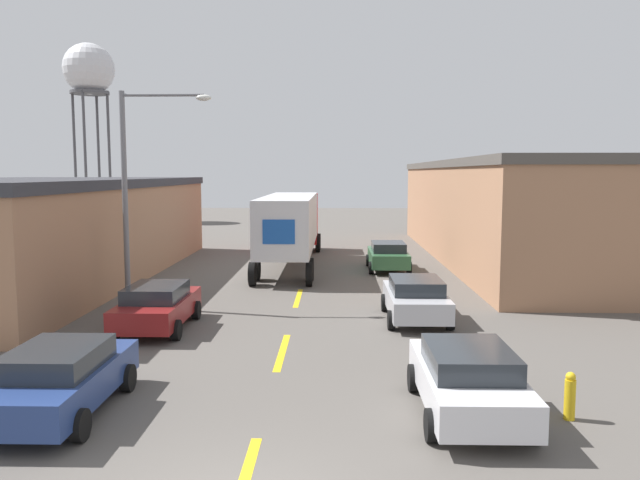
# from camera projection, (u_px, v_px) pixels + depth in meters

# --- Properties ---
(road_centerline) EXTENTS (0.20, 18.58, 0.01)m
(road_centerline) POSITION_uv_depth(u_px,v_px,m) (282.00, 352.00, 17.30)
(road_centerline) COLOR gold
(road_centerline) RESTS_ON ground_plane
(warehouse_left) EXTENTS (11.72, 24.17, 4.68)m
(warehouse_left) POSITION_uv_depth(u_px,v_px,m) (24.00, 229.00, 29.10)
(warehouse_left) COLOR #9E7051
(warehouse_left) RESTS_ON ground_plane
(warehouse_right) EXTENTS (12.66, 28.50, 5.64)m
(warehouse_right) POSITION_uv_depth(u_px,v_px,m) (545.00, 210.00, 35.78)
(warehouse_right) COLOR #9E7051
(warehouse_right) RESTS_ON ground_plane
(semi_truck) EXTENTS (2.84, 14.94, 3.77)m
(semi_truck) POSITION_uv_depth(u_px,v_px,m) (292.00, 221.00, 33.77)
(semi_truck) COLOR #B21919
(semi_truck) RESTS_ON ground_plane
(parked_car_right_mid) EXTENTS (2.08, 4.33, 1.44)m
(parked_car_right_mid) POSITION_uv_depth(u_px,v_px,m) (416.00, 298.00, 20.95)
(parked_car_right_mid) COLOR #B2B2B7
(parked_car_right_mid) RESTS_ON ground_plane
(parked_car_right_near) EXTENTS (2.08, 4.33, 1.44)m
(parked_car_right_near) POSITION_uv_depth(u_px,v_px,m) (468.00, 379.00, 12.72)
(parked_car_right_near) COLOR silver
(parked_car_right_near) RESTS_ON ground_plane
(parked_car_right_far) EXTENTS (2.08, 4.33, 1.44)m
(parked_car_right_far) POSITION_uv_depth(u_px,v_px,m) (388.00, 255.00, 31.80)
(parked_car_right_far) COLOR #2D5B38
(parked_car_right_far) RESTS_ON ground_plane
(parked_car_left_far) EXTENTS (2.08, 4.33, 1.44)m
(parked_car_left_far) POSITION_uv_depth(u_px,v_px,m) (157.00, 306.00, 19.74)
(parked_car_left_far) COLOR maroon
(parked_car_left_far) RESTS_ON ground_plane
(parked_car_left_near) EXTENTS (2.08, 4.33, 1.44)m
(parked_car_left_near) POSITION_uv_depth(u_px,v_px,m) (60.00, 378.00, 12.76)
(parked_car_left_near) COLOR navy
(parked_car_left_near) RESTS_ON ground_plane
(water_tower) EXTENTS (5.13, 5.13, 18.05)m
(water_tower) POSITION_uv_depth(u_px,v_px,m) (89.00, 72.00, 63.30)
(water_tower) COLOR #47474C
(water_tower) RESTS_ON ground_plane
(street_lamp) EXTENTS (3.32, 0.32, 7.86)m
(street_lamp) POSITION_uv_depth(u_px,v_px,m) (136.00, 181.00, 22.57)
(street_lamp) COLOR slate
(street_lamp) RESTS_ON ground_plane
(fire_hydrant) EXTENTS (0.22, 0.22, 0.98)m
(fire_hydrant) POSITION_uv_depth(u_px,v_px,m) (570.00, 396.00, 12.50)
(fire_hydrant) COLOR gold
(fire_hydrant) RESTS_ON ground_plane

